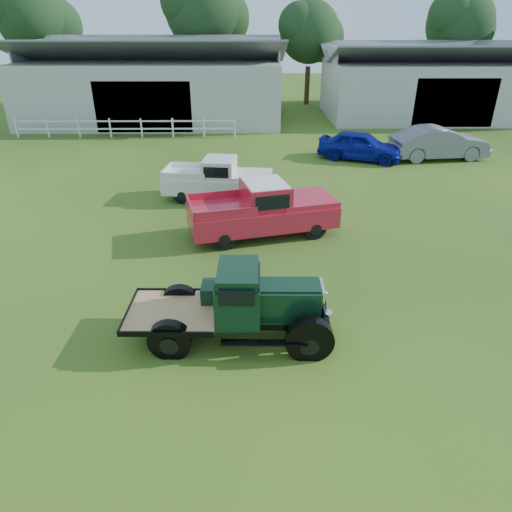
{
  "coord_description": "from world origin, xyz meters",
  "views": [
    {
      "loc": [
        0.11,
        -9.8,
        6.76
      ],
      "look_at": [
        0.2,
        1.2,
        1.05
      ],
      "focal_mm": 32.0,
      "sensor_mm": 36.0,
      "label": 1
    }
  ],
  "objects_px": {
    "misc_car_blue": "(361,146)",
    "misc_car_grey": "(439,143)",
    "white_pickup": "(218,179)",
    "vintage_flatbed": "(235,304)",
    "red_pickup": "(262,209)"
  },
  "relations": [
    {
      "from": "white_pickup",
      "to": "misc_car_blue",
      "type": "xyz_separation_m",
      "value": [
        7.27,
        6.0,
        -0.09
      ]
    },
    {
      "from": "misc_car_grey",
      "to": "red_pickup",
      "type": "bearing_deg",
      "value": 128.08
    },
    {
      "from": "misc_car_blue",
      "to": "misc_car_grey",
      "type": "relative_size",
      "value": 0.86
    },
    {
      "from": "red_pickup",
      "to": "misc_car_blue",
      "type": "distance_m",
      "value": 11.11
    },
    {
      "from": "vintage_flatbed",
      "to": "red_pickup",
      "type": "distance_m",
      "value": 5.93
    },
    {
      "from": "red_pickup",
      "to": "misc_car_grey",
      "type": "bearing_deg",
      "value": 30.43
    },
    {
      "from": "red_pickup",
      "to": "misc_car_grey",
      "type": "distance_m",
      "value": 13.83
    },
    {
      "from": "misc_car_grey",
      "to": "white_pickup",
      "type": "bearing_deg",
      "value": 110.95
    },
    {
      "from": "vintage_flatbed",
      "to": "misc_car_grey",
      "type": "height_order",
      "value": "vintage_flatbed"
    },
    {
      "from": "vintage_flatbed",
      "to": "misc_car_blue",
      "type": "height_order",
      "value": "vintage_flatbed"
    },
    {
      "from": "white_pickup",
      "to": "vintage_flatbed",
      "type": "bearing_deg",
      "value": -77.02
    },
    {
      "from": "red_pickup",
      "to": "misc_car_blue",
      "type": "bearing_deg",
      "value": 45.67
    },
    {
      "from": "misc_car_blue",
      "to": "misc_car_grey",
      "type": "bearing_deg",
      "value": -65.62
    },
    {
      "from": "white_pickup",
      "to": "misc_car_blue",
      "type": "relative_size",
      "value": 1.03
    },
    {
      "from": "red_pickup",
      "to": "misc_car_blue",
      "type": "xyz_separation_m",
      "value": [
        5.48,
        9.66,
        -0.2
      ]
    }
  ]
}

